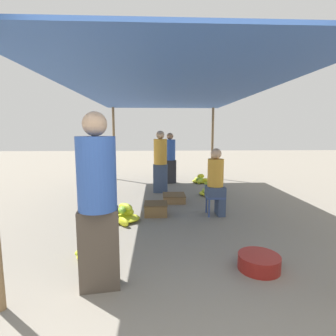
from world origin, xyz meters
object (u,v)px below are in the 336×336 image
object	(u,v)px
stool	(215,199)
shopper_walking_far	(160,161)
banana_pile_left_1	(124,215)
crate_mid	(156,209)
shopper_walking_mid	(170,157)
vendor_seated	(216,181)
banana_pile_right_0	(210,191)
banana_pile_right_1	(201,180)
banana_pile_left_0	(92,253)
vendor_foreground	(98,200)
basin_black	(259,262)
crate_near	(174,198)

from	to	relation	value
stool	shopper_walking_far	world-z (taller)	shopper_walking_far
banana_pile_left_1	crate_mid	bearing A→B (deg)	31.74
shopper_walking_far	crate_mid	bearing A→B (deg)	-93.66
banana_pile_left_1	shopper_walking_mid	world-z (taller)	shopper_walking_mid
vendor_seated	shopper_walking_mid	bearing A→B (deg)	102.73
banana_pile_right_0	crate_mid	distance (m)	2.03
vendor_seated	banana_pile_right_1	bearing A→B (deg)	85.59
banana_pile_right_1	banana_pile_left_0	bearing A→B (deg)	-114.35
crate_mid	stool	bearing A→B (deg)	-2.93
vendor_seated	crate_mid	size ratio (longest dim) A/B	2.92
banana_pile_right_1	vendor_foreground	bearing A→B (deg)	-109.72
basin_black	banana_pile_left_1	world-z (taller)	banana_pile_left_1
vendor_foreground	crate_mid	bearing A→B (deg)	76.55
vendor_seated	banana_pile_left_1	size ratio (longest dim) A/B	2.00
stool	crate_mid	xyz separation A→B (m)	(-1.13, 0.06, -0.19)
stool	banana_pile_left_0	xyz separation A→B (m)	(-1.93, -1.69, -0.22)
crate_near	stool	bearing A→B (deg)	-53.52
banana_pile_right_1	shopper_walking_mid	bearing A→B (deg)	179.31
crate_mid	shopper_walking_far	distance (m)	2.01
vendor_seated	banana_pile_left_1	xyz separation A→B (m)	(-1.71, -0.29, -0.55)
banana_pile_left_1	crate_mid	xyz separation A→B (m)	(0.56, 0.35, 0.01)
stool	banana_pile_right_0	distance (m)	1.59
vendor_foreground	crate_mid	distance (m)	2.55
shopper_walking_far	banana_pile_right_0	bearing A→B (deg)	-16.43
stool	banana_pile_right_0	world-z (taller)	stool
banana_pile_right_0	banana_pile_right_1	xyz separation A→B (m)	(0.03, 1.60, -0.04)
basin_black	shopper_walking_far	distance (m)	4.16
banana_pile_right_1	crate_mid	xyz separation A→B (m)	(-1.39, -3.10, 0.03)
crate_mid	vendor_foreground	bearing A→B (deg)	-103.45
basin_black	shopper_walking_mid	world-z (taller)	shopper_walking_mid
crate_mid	shopper_walking_mid	distance (m)	3.22
stool	banana_pile_right_1	bearing A→B (deg)	85.26
banana_pile_right_0	shopper_walking_mid	xyz separation A→B (m)	(-0.93, 1.61, 0.69)
banana_pile_left_0	banana_pile_left_1	bearing A→B (deg)	80.29
banana_pile_right_0	shopper_walking_mid	size ratio (longest dim) A/B	0.37
banana_pile_right_0	crate_mid	size ratio (longest dim) A/B	1.31
crate_near	shopper_walking_far	world-z (taller)	shopper_walking_far
vendor_foreground	shopper_walking_far	distance (m)	4.28
banana_pile_left_0	crate_near	xyz separation A→B (m)	(1.21, 2.66, 0.00)
vendor_foreground	crate_mid	size ratio (longest dim) A/B	4.05
stool	shopper_walking_mid	distance (m)	3.29
vendor_foreground	crate_near	distance (m)	3.51
banana_pile_right_0	banana_pile_right_1	bearing A→B (deg)	88.94
basin_black	banana_pile_left_0	world-z (taller)	banana_pile_left_0
basin_black	banana_pile_left_0	xyz separation A→B (m)	(-2.00, 0.33, -0.00)
vendor_foreground	crate_mid	world-z (taller)	vendor_foreground
basin_black	shopper_walking_far	size ratio (longest dim) A/B	0.30
basin_black	banana_pile_left_1	xyz separation A→B (m)	(-1.76, 1.73, 0.02)
vendor_foreground	shopper_walking_mid	bearing A→B (deg)	79.68
vendor_foreground	crate_near	world-z (taller)	vendor_foreground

